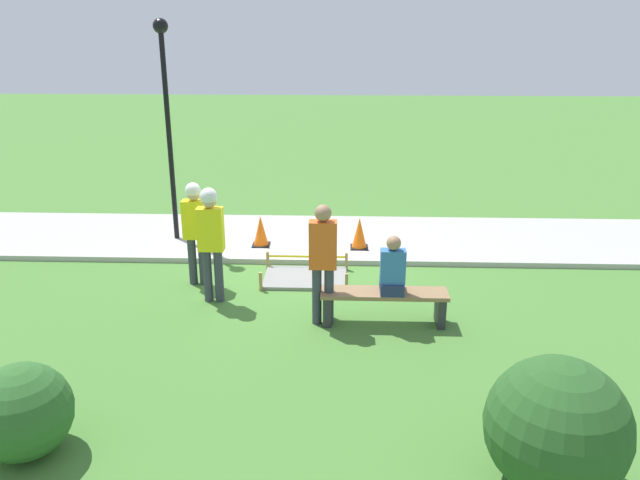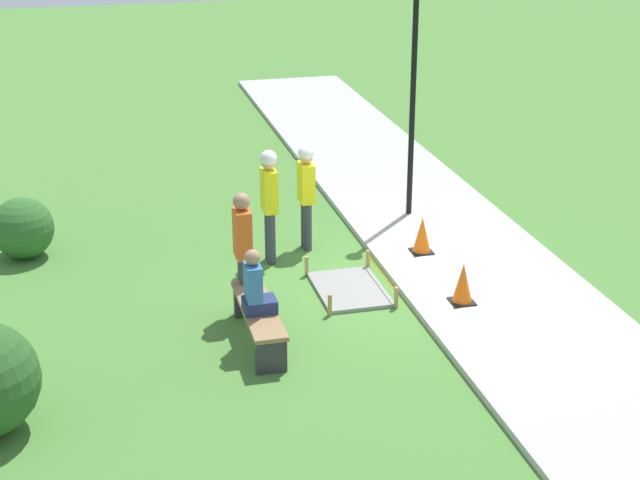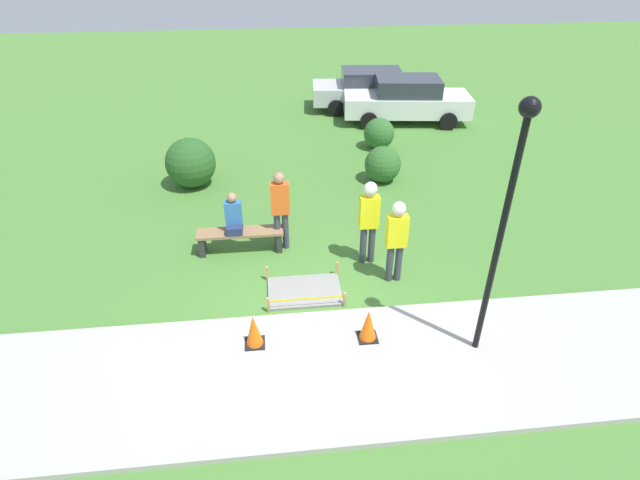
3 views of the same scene
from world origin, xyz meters
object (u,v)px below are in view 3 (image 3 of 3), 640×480
(person_seated_on_bench, at_px, (234,216))
(lamppost_near, at_px, (508,203))
(traffic_cone_far_patch, at_px, (368,325))
(bystander_in_orange_shirt, at_px, (280,206))
(park_bench, at_px, (240,237))
(parked_car_white, at_px, (407,100))
(traffic_cone_near_patch, at_px, (254,330))
(parked_car_silver, at_px, (371,89))
(worker_supervisor, at_px, (397,235))
(worker_assistant, at_px, (369,215))

(person_seated_on_bench, distance_m, lamppost_near, 5.81)
(traffic_cone_far_patch, xyz_separation_m, bystander_in_orange_shirt, (-1.33, 3.17, 0.66))
(traffic_cone_far_patch, bearing_deg, park_bench, 125.55)
(bystander_in_orange_shirt, relative_size, parked_car_white, 0.40)
(traffic_cone_near_patch, relative_size, parked_car_white, 0.13)
(person_seated_on_bench, relative_size, parked_car_silver, 0.19)
(traffic_cone_near_patch, height_order, lamppost_near, lamppost_near)
(parked_car_silver, bearing_deg, person_seated_on_bench, -112.29)
(parked_car_white, bearing_deg, lamppost_near, -91.55)
(traffic_cone_near_patch, distance_m, worker_supervisor, 3.32)
(bystander_in_orange_shirt, height_order, parked_car_white, bystander_in_orange_shirt)
(parked_car_silver, bearing_deg, worker_supervisor, -93.90)
(bystander_in_orange_shirt, bearing_deg, person_seated_on_bench, 179.26)
(worker_assistant, relative_size, parked_car_silver, 0.41)
(traffic_cone_far_patch, bearing_deg, lamppost_near, -12.40)
(traffic_cone_near_patch, xyz_separation_m, worker_assistant, (2.38, 2.36, 0.74))
(parked_car_white, bearing_deg, worker_supervisor, -98.79)
(worker_assistant, relative_size, parked_car_white, 0.40)
(worker_supervisor, relative_size, worker_assistant, 0.95)
(person_seated_on_bench, bearing_deg, park_bench, -25.61)
(traffic_cone_far_patch, distance_m, parked_car_white, 11.70)
(park_bench, distance_m, bystander_in_orange_shirt, 1.14)
(person_seated_on_bench, height_order, parked_car_silver, parked_car_silver)
(bystander_in_orange_shirt, relative_size, parked_car_silver, 0.40)
(worker_supervisor, xyz_separation_m, parked_car_white, (2.68, 9.41, -0.27))
(worker_supervisor, distance_m, parked_car_white, 9.79)
(person_seated_on_bench, relative_size, parked_car_white, 0.19)
(bystander_in_orange_shirt, bearing_deg, parked_car_silver, 67.91)
(lamppost_near, relative_size, parked_car_white, 0.91)
(worker_assistant, distance_m, parked_car_white, 9.25)
(person_seated_on_bench, bearing_deg, traffic_cone_far_patch, -53.63)
(person_seated_on_bench, bearing_deg, parked_car_silver, 62.89)
(traffic_cone_far_patch, distance_m, bystander_in_orange_shirt, 3.50)
(lamppost_near, height_order, parked_car_white, lamppost_near)
(parked_car_silver, bearing_deg, lamppost_near, -88.50)
(bystander_in_orange_shirt, bearing_deg, worker_supervisor, -33.22)
(traffic_cone_near_patch, bearing_deg, parked_car_white, 63.70)
(worker_supervisor, bearing_deg, parked_car_silver, 81.28)
(traffic_cone_near_patch, relative_size, worker_supervisor, 0.34)
(parked_car_silver, bearing_deg, worker_assistant, -96.70)
(parked_car_white, bearing_deg, traffic_cone_far_patch, -100.52)
(worker_supervisor, bearing_deg, traffic_cone_far_patch, -116.40)
(worker_assistant, relative_size, bystander_in_orange_shirt, 1.02)
(traffic_cone_far_patch, relative_size, bystander_in_orange_shirt, 0.33)
(worker_supervisor, relative_size, parked_car_white, 0.38)
(worker_assistant, bearing_deg, person_seated_on_bench, 164.91)
(bystander_in_orange_shirt, xyz_separation_m, parked_car_white, (4.87, 7.98, -0.26))
(traffic_cone_near_patch, relative_size, park_bench, 0.33)
(traffic_cone_near_patch, height_order, worker_supervisor, worker_supervisor)
(park_bench, distance_m, parked_car_silver, 10.73)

